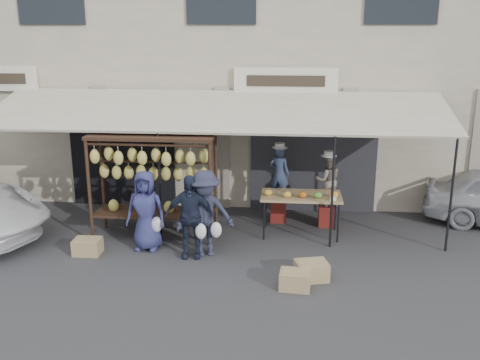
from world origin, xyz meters
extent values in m
plane|color=#2D2D30|center=(0.00, 0.00, 0.00)|extent=(90.00, 90.00, 0.00)
cube|color=beige|center=(0.00, 6.50, 3.50)|extent=(24.00, 6.00, 7.00)
cube|color=#232328|center=(2.20, 3.46, 1.25)|extent=(3.00, 0.10, 2.50)
cube|color=black|center=(-2.50, 3.46, 1.25)|extent=(2.60, 0.10, 2.50)
cube|color=silver|center=(1.50, 3.40, 3.15)|extent=(2.40, 0.10, 0.60)
cube|color=beige|center=(0.00, 2.30, 2.60)|extent=(10.00, 2.34, 0.63)
cylinder|color=black|center=(-1.00, 1.15, 1.15)|extent=(0.05, 0.05, 2.30)
cylinder|color=black|center=(2.50, 1.15, 1.15)|extent=(0.05, 0.05, 2.30)
cylinder|color=black|center=(4.80, 1.15, 1.15)|extent=(0.05, 0.05, 2.30)
cylinder|color=black|center=(-2.43, 0.96, 1.10)|extent=(0.07, 0.07, 2.20)
cylinder|color=black|center=(0.07, 0.96, 1.10)|extent=(0.07, 0.07, 2.20)
cylinder|color=black|center=(-2.43, 1.76, 1.10)|extent=(0.07, 0.07, 2.20)
cylinder|color=black|center=(0.07, 1.76, 1.10)|extent=(0.07, 0.07, 2.20)
cube|color=black|center=(-1.18, 1.36, 2.20)|extent=(2.60, 0.90, 0.07)
cylinder|color=black|center=(-1.18, 1.01, 2.08)|extent=(2.50, 0.05, 0.05)
cylinder|color=black|center=(-1.18, 1.71, 2.08)|extent=(2.50, 0.05, 0.05)
cylinder|color=black|center=(-1.18, 1.36, 1.65)|extent=(2.50, 0.05, 0.05)
cube|color=black|center=(-1.18, 1.36, 0.55)|extent=(2.50, 0.80, 0.05)
ellipsoid|color=#D4B855|center=(-2.28, 1.01, 1.83)|extent=(0.20, 0.18, 0.30)
ellipsoid|color=#D4B855|center=(-2.03, 1.16, 1.86)|extent=(0.20, 0.18, 0.30)
ellipsoid|color=#D4B855|center=(-1.79, 1.01, 1.81)|extent=(0.20, 0.18, 0.30)
ellipsoid|color=#D4B855|center=(-1.54, 1.16, 1.84)|extent=(0.20, 0.18, 0.30)
ellipsoid|color=#D4B855|center=(-1.30, 1.01, 1.82)|extent=(0.20, 0.18, 0.30)
ellipsoid|color=#D4B855|center=(-1.06, 1.16, 1.85)|extent=(0.20, 0.18, 0.30)
ellipsoid|color=#D4B855|center=(-0.81, 1.01, 1.80)|extent=(0.20, 0.18, 0.30)
ellipsoid|color=#D4B855|center=(-0.57, 1.16, 1.83)|extent=(0.20, 0.18, 0.30)
ellipsoid|color=#D4B855|center=(-0.32, 1.01, 1.82)|extent=(0.20, 0.18, 0.30)
ellipsoid|color=#D4B855|center=(-0.08, 1.16, 1.85)|extent=(0.20, 0.18, 0.30)
ellipsoid|color=#D4B855|center=(-2.23, 1.36, 1.43)|extent=(0.20, 0.18, 0.30)
ellipsoid|color=#D4B855|center=(-1.97, 1.36, 1.41)|extent=(0.20, 0.18, 0.30)
ellipsoid|color=#D4B855|center=(-1.70, 1.36, 1.41)|extent=(0.20, 0.18, 0.30)
ellipsoid|color=#D4B855|center=(-1.44, 1.36, 1.44)|extent=(0.20, 0.18, 0.30)
ellipsoid|color=#D4B855|center=(-1.18, 1.36, 1.40)|extent=(0.20, 0.18, 0.30)
ellipsoid|color=#D4B855|center=(-0.92, 1.36, 1.41)|extent=(0.20, 0.18, 0.30)
ellipsoid|color=#D4B855|center=(-0.65, 1.36, 1.40)|extent=(0.20, 0.18, 0.30)
ellipsoid|color=#D4B855|center=(-0.39, 1.36, 1.44)|extent=(0.20, 0.18, 0.30)
ellipsoid|color=#D4B855|center=(-0.13, 1.36, 1.41)|extent=(0.20, 0.18, 0.30)
cube|color=tan|center=(1.90, 1.78, 0.88)|extent=(1.70, 0.90, 0.05)
cylinder|color=black|center=(1.13, 1.41, 0.42)|extent=(0.04, 0.04, 0.85)
cylinder|color=black|center=(2.67, 1.41, 0.42)|extent=(0.04, 0.04, 0.85)
cylinder|color=black|center=(1.13, 2.15, 0.42)|extent=(0.04, 0.04, 0.85)
cylinder|color=black|center=(2.67, 2.15, 0.42)|extent=(0.04, 0.04, 0.85)
ellipsoid|color=gold|center=(1.20, 1.65, 0.97)|extent=(0.18, 0.14, 0.14)
ellipsoid|color=gold|center=(1.60, 1.55, 0.97)|extent=(0.18, 0.14, 0.14)
ellipsoid|color=#B25919|center=(1.92, 1.56, 0.97)|extent=(0.18, 0.14, 0.14)
ellipsoid|color=#598C33|center=(2.24, 1.56, 0.97)|extent=(0.18, 0.14, 0.14)
ellipsoid|color=orange|center=(2.58, 1.64, 0.97)|extent=(0.18, 0.14, 0.14)
imported|color=#323F5E|center=(1.41, 2.58, 1.14)|extent=(0.53, 0.42, 1.28)
imported|color=gray|center=(2.49, 2.38, 1.07)|extent=(0.64, 0.54, 1.17)
imported|color=navy|center=(-1.19, 0.70, 0.81)|extent=(0.82, 0.56, 1.63)
imported|color=#1D2439|center=(-0.25, 0.41, 0.83)|extent=(1.00, 0.49, 1.65)
imported|color=#282A3E|center=(0.03, 0.51, 0.86)|extent=(1.24, 0.92, 1.72)
cube|color=maroon|center=(1.41, 2.58, 0.25)|extent=(0.45, 0.45, 0.50)
cube|color=maroon|center=(2.49, 2.38, 0.24)|extent=(0.36, 0.36, 0.48)
cube|color=tan|center=(1.78, -0.76, 0.16)|extent=(0.55, 0.44, 0.31)
cube|color=tan|center=(2.07, -0.39, 0.17)|extent=(0.64, 0.55, 0.33)
cube|color=tan|center=(-2.30, 0.33, 0.16)|extent=(0.53, 0.41, 0.31)
camera|label=1|loc=(1.62, -9.15, 4.28)|focal=40.00mm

